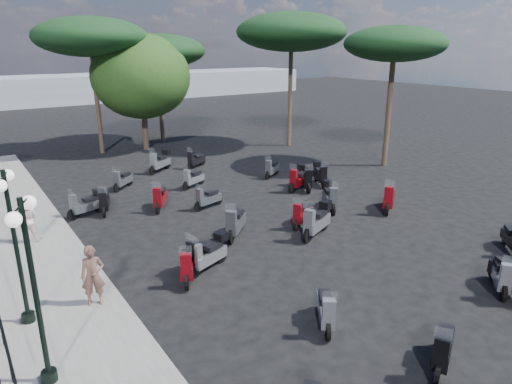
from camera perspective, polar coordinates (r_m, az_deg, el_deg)
ground at (r=15.80m, az=-0.57°, el=-5.93°), size 120.00×120.00×0.00m
sidewalk at (r=16.39m, az=-26.33°, el=-6.72°), size 3.00×30.00×0.15m
lamp_post_0 at (r=9.31m, az=-26.03°, el=-10.13°), size 0.61×1.04×3.77m
lamp_post_1 at (r=11.54m, az=-27.92°, el=-5.21°), size 0.49×1.06×3.72m
woman at (r=12.19m, az=-19.73°, el=-9.82°), size 0.65×0.51×1.57m
pedestrian_far at (r=16.84m, az=-26.72°, el=-3.11°), size 0.88×0.79×1.50m
scooter_2 at (r=13.19m, az=-8.63°, el=-9.05°), size 0.92×1.51×1.32m
scooter_3 at (r=13.70m, az=-6.50°, el=-7.82°), size 1.63×0.80×1.35m
scooter_4 at (r=18.90m, az=-20.45°, el=-1.47°), size 1.56×0.71×1.28m
scooter_5 at (r=19.05m, az=-18.40°, el=-1.23°), size 0.75×1.53×1.27m
scooter_7 at (r=11.22m, az=8.73°, el=-14.38°), size 1.02×1.32×1.25m
scooter_8 at (r=13.66m, az=-5.92°, el=-7.76°), size 1.58×0.81×1.31m
scooter_9 at (r=18.69m, az=-6.06°, el=-0.84°), size 1.46×0.59×1.18m
scooter_10 at (r=18.87m, az=-11.90°, el=-0.77°), size 1.04×1.46×1.34m
scooter_11 at (r=21.97m, az=-16.35°, el=1.42°), size 1.23×1.05×1.21m
scooter_13 at (r=10.61m, az=22.29°, el=-17.71°), size 1.47×0.89×1.28m
scooter_14 at (r=16.00m, az=7.61°, el=-3.64°), size 1.75×0.96×1.47m
scooter_15 at (r=15.82m, az=-2.57°, el=-3.94°), size 1.40×1.32×1.45m
scooter_16 at (r=21.50m, az=-7.87°, el=1.65°), size 1.43×0.82×1.23m
scooter_17 at (r=24.53m, az=-11.90°, el=3.72°), size 1.57×1.12×1.41m
scooter_18 at (r=14.14m, az=28.31°, el=-9.22°), size 1.34×1.10×1.30m
scooter_19 at (r=14.07m, az=29.37°, el=-9.28°), size 1.05×1.66×1.46m
scooter_20 at (r=16.89m, az=5.73°, el=-2.83°), size 1.39×0.91×1.24m
scooter_21 at (r=21.05m, az=5.50°, el=1.63°), size 1.64×0.84×1.36m
scooter_22 at (r=21.12m, az=6.14°, el=1.69°), size 0.95×1.62×1.38m
scooter_23 at (r=25.02m, az=-7.54°, el=3.99°), size 1.43×0.84×1.23m
scooter_25 at (r=16.90m, az=29.39°, el=-5.13°), size 1.20×1.18×1.26m
scooter_26 at (r=19.06m, az=16.27°, el=-0.78°), size 1.55×1.22×1.48m
scooter_27 at (r=18.63m, az=9.23°, el=-0.66°), size 1.09×1.58×1.40m
scooter_28 at (r=21.95m, az=8.01°, el=2.16°), size 0.90×1.53×1.30m
scooter_29 at (r=23.04m, az=2.00°, el=2.91°), size 1.36×0.90×1.21m
broadleaf_tree at (r=29.61m, az=-14.17°, el=13.82°), size 6.04×6.04×7.11m
pine_0 at (r=31.56m, az=-12.23°, el=16.84°), size 6.24×6.24×7.11m
pine_1 at (r=29.98m, az=4.46°, el=19.31°), size 6.88×6.88×8.36m
pine_2 at (r=29.25m, az=-20.00°, el=17.74°), size 6.48×6.48×7.96m
pine_3 at (r=25.52m, az=16.94°, el=17.24°), size 5.24×5.24×7.36m
distant_hills at (r=57.82m, az=-26.60°, el=11.24°), size 70.00×8.00×3.00m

